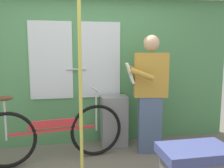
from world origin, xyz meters
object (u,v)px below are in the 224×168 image
object	(u,v)px
bicycle_near_door	(53,133)
bench_seat_corner	(195,167)
passenger_reading_newspaper	(150,92)
trash_bin_by_wall	(114,121)
handrail_pole	(80,82)

from	to	relation	value
bicycle_near_door	bench_seat_corner	distance (m)	1.69
passenger_reading_newspaper	trash_bin_by_wall	bearing A→B (deg)	-27.18
passenger_reading_newspaper	handrail_pole	bearing A→B (deg)	43.24
bench_seat_corner	bicycle_near_door	bearing A→B (deg)	147.24
handrail_pole	bicycle_near_door	bearing A→B (deg)	119.73
trash_bin_by_wall	handrail_pole	bearing A→B (deg)	-119.49
bicycle_near_door	trash_bin_by_wall	xyz separation A→B (m)	(0.85, 0.39, -0.00)
bench_seat_corner	handrail_pole	bearing A→B (deg)	162.04
bicycle_near_door	trash_bin_by_wall	size ratio (longest dim) A/B	2.42
handrail_pole	bench_seat_corner	distance (m)	1.43
trash_bin_by_wall	handrail_pole	size ratio (longest dim) A/B	0.34
bicycle_near_door	trash_bin_by_wall	world-z (taller)	bicycle_near_door
passenger_reading_newspaper	trash_bin_by_wall	world-z (taller)	passenger_reading_newspaper
passenger_reading_newspaper	bench_seat_corner	bearing A→B (deg)	108.76
bicycle_near_door	handrail_pole	size ratio (longest dim) A/B	0.82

